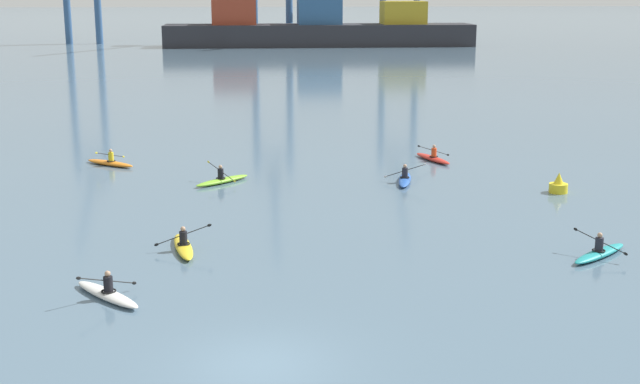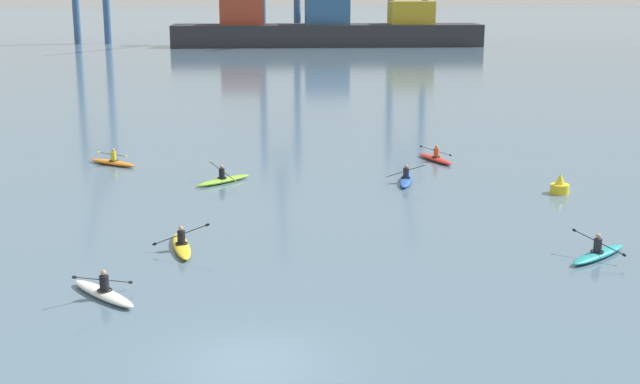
{
  "view_description": "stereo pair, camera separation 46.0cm",
  "coord_description": "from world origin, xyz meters",
  "px_view_note": "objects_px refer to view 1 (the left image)",
  "views": [
    {
      "loc": [
        -0.07,
        -20.61,
        9.75
      ],
      "look_at": [
        2.96,
        16.7,
        0.6
      ],
      "focal_mm": 47.32,
      "sensor_mm": 36.0,
      "label": 1
    },
    {
      "loc": [
        0.39,
        -20.64,
        9.75
      ],
      "look_at": [
        2.96,
        16.7,
        0.6
      ],
      "focal_mm": 47.32,
      "sensor_mm": 36.0,
      "label": 2
    }
  ],
  "objects_px": {
    "kayak_teal": "(600,252)",
    "kayak_yellow": "(183,246)",
    "channel_buoy": "(558,185)",
    "container_barge": "(319,29)",
    "kayak_orange": "(110,162)",
    "kayak_white": "(107,293)",
    "kayak_red": "(433,158)",
    "kayak_lime": "(222,180)",
    "kayak_blue": "(405,179)"
  },
  "relations": [
    {
      "from": "kayak_red",
      "to": "kayak_yellow",
      "type": "height_order",
      "value": "kayak_red"
    },
    {
      "from": "channel_buoy",
      "to": "kayak_lime",
      "type": "relative_size",
      "value": 0.34
    },
    {
      "from": "kayak_white",
      "to": "kayak_yellow",
      "type": "xyz_separation_m",
      "value": [
        2.05,
        4.96,
        0.0
      ]
    },
    {
      "from": "kayak_orange",
      "to": "kayak_teal",
      "type": "bearing_deg",
      "value": -41.16
    },
    {
      "from": "channel_buoy",
      "to": "kayak_red",
      "type": "relative_size",
      "value": 0.29
    },
    {
      "from": "kayak_lime",
      "to": "kayak_teal",
      "type": "bearing_deg",
      "value": -42.75
    },
    {
      "from": "container_barge",
      "to": "kayak_teal",
      "type": "xyz_separation_m",
      "value": [
        1.39,
        -113.76,
        -2.62
      ]
    },
    {
      "from": "kayak_lime",
      "to": "kayak_white",
      "type": "height_order",
      "value": "kayak_lime"
    },
    {
      "from": "kayak_red",
      "to": "kayak_blue",
      "type": "distance_m",
      "value": 5.81
    },
    {
      "from": "kayak_red",
      "to": "container_barge",
      "type": "bearing_deg",
      "value": 89.37
    },
    {
      "from": "container_barge",
      "to": "kayak_yellow",
      "type": "height_order",
      "value": "container_barge"
    },
    {
      "from": "kayak_white",
      "to": "channel_buoy",
      "type": "bearing_deg",
      "value": 33.15
    },
    {
      "from": "container_barge",
      "to": "kayak_lime",
      "type": "bearing_deg",
      "value": -97.34
    },
    {
      "from": "kayak_orange",
      "to": "kayak_white",
      "type": "height_order",
      "value": "kayak_white"
    },
    {
      "from": "kayak_lime",
      "to": "kayak_orange",
      "type": "bearing_deg",
      "value": 142.7
    },
    {
      "from": "kayak_orange",
      "to": "kayak_white",
      "type": "distance_m",
      "value": 21.23
    },
    {
      "from": "channel_buoy",
      "to": "kayak_blue",
      "type": "height_order",
      "value": "kayak_blue"
    },
    {
      "from": "container_barge",
      "to": "kayak_orange",
      "type": "distance_m",
      "value": 97.62
    },
    {
      "from": "kayak_blue",
      "to": "kayak_teal",
      "type": "bearing_deg",
      "value": -68.5
    },
    {
      "from": "kayak_orange",
      "to": "kayak_lime",
      "type": "bearing_deg",
      "value": -37.3
    },
    {
      "from": "kayak_orange",
      "to": "kayak_yellow",
      "type": "relative_size",
      "value": 0.9
    },
    {
      "from": "kayak_orange",
      "to": "channel_buoy",
      "type": "bearing_deg",
      "value": -19.93
    },
    {
      "from": "kayak_teal",
      "to": "kayak_blue",
      "type": "relative_size",
      "value": 0.88
    },
    {
      "from": "kayak_red",
      "to": "kayak_white",
      "type": "distance_m",
      "value": 25.67
    },
    {
      "from": "container_barge",
      "to": "kayak_red",
      "type": "distance_m",
      "value": 95.87
    },
    {
      "from": "kayak_orange",
      "to": "kayak_red",
      "type": "bearing_deg",
      "value": -0.57
    },
    {
      "from": "container_barge",
      "to": "kayak_yellow",
      "type": "relative_size",
      "value": 14.86
    },
    {
      "from": "kayak_teal",
      "to": "kayak_yellow",
      "type": "relative_size",
      "value": 0.88
    },
    {
      "from": "kayak_red",
      "to": "kayak_yellow",
      "type": "xyz_separation_m",
      "value": [
        -13.01,
        -15.84,
        0.0
      ]
    },
    {
      "from": "kayak_white",
      "to": "container_barge",
      "type": "bearing_deg",
      "value": 82.14
    },
    {
      "from": "kayak_blue",
      "to": "kayak_red",
      "type": "bearing_deg",
      "value": 63.7
    },
    {
      "from": "container_barge",
      "to": "kayak_teal",
      "type": "height_order",
      "value": "container_barge"
    },
    {
      "from": "channel_buoy",
      "to": "kayak_yellow",
      "type": "distance_m",
      "value": 19.11
    },
    {
      "from": "container_barge",
      "to": "kayak_lime",
      "type": "relative_size",
      "value": 17.62
    },
    {
      "from": "kayak_lime",
      "to": "kayak_blue",
      "type": "distance_m",
      "value": 9.34
    },
    {
      "from": "kayak_lime",
      "to": "kayak_blue",
      "type": "xyz_separation_m",
      "value": [
        9.32,
        -0.53,
        0.0
      ]
    },
    {
      "from": "kayak_red",
      "to": "kayak_lime",
      "type": "relative_size",
      "value": 1.17
    },
    {
      "from": "channel_buoy",
      "to": "kayak_teal",
      "type": "bearing_deg",
      "value": -101.55
    },
    {
      "from": "kayak_red",
      "to": "kayak_teal",
      "type": "relative_size",
      "value": 1.12
    },
    {
      "from": "kayak_yellow",
      "to": "channel_buoy",
      "type": "bearing_deg",
      "value": 24.02
    },
    {
      "from": "container_barge",
      "to": "kayak_blue",
      "type": "relative_size",
      "value": 14.88
    },
    {
      "from": "channel_buoy",
      "to": "kayak_orange",
      "type": "relative_size",
      "value": 0.32
    },
    {
      "from": "kayak_orange",
      "to": "kayak_white",
      "type": "bearing_deg",
      "value": -81.26
    },
    {
      "from": "kayak_blue",
      "to": "kayak_white",
      "type": "bearing_deg",
      "value": -128.67
    },
    {
      "from": "kayak_teal",
      "to": "container_barge",
      "type": "bearing_deg",
      "value": 90.7
    },
    {
      "from": "kayak_teal",
      "to": "kayak_red",
      "type": "bearing_deg",
      "value": 97.74
    },
    {
      "from": "container_barge",
      "to": "kayak_lime",
      "type": "xyz_separation_m",
      "value": [
        -12.94,
        -100.51,
        -2.62
      ]
    },
    {
      "from": "channel_buoy",
      "to": "kayak_red",
      "type": "xyz_separation_m",
      "value": [
        -4.45,
        8.06,
        -0.19
      ]
    },
    {
      "from": "kayak_lime",
      "to": "kayak_yellow",
      "type": "height_order",
      "value": "kayak_lime"
    },
    {
      "from": "kayak_red",
      "to": "kayak_white",
      "type": "relative_size",
      "value": 1.15
    }
  ]
}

